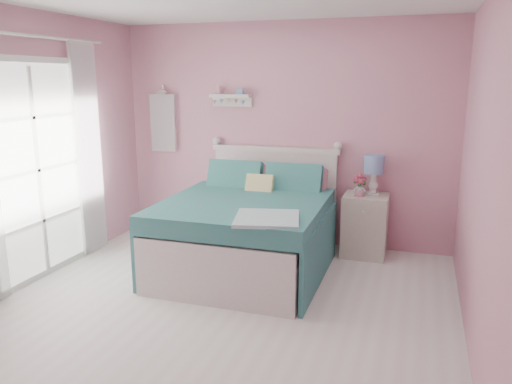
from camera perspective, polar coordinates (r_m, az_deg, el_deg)
The scene contains 12 objects.
floor at distance 4.28m, azimuth -5.40°, elevation -14.38°, with size 4.50×4.50×0.00m, color silver.
room_shell at distance 3.83m, azimuth -5.90°, elevation 7.19°, with size 4.50×4.50×4.50m.
bed at distance 5.23m, azimuth -0.79°, elevation -4.43°, with size 1.60×2.01×1.16m.
nightstand at distance 5.72m, azimuth 12.33°, elevation -3.72°, with size 0.48×0.47×0.70m.
table_lamp at distance 5.64m, azimuth 13.33°, elevation 2.78°, with size 0.22×0.22×0.44m.
vase at distance 5.62m, azimuth 11.74°, elevation 0.35°, with size 0.13×0.13×0.14m, color silver.
teacup at distance 5.54m, azimuth 11.73°, elevation -0.13°, with size 0.10×0.10×0.08m, color #BF8094.
roses at distance 5.59m, azimuth 11.76°, elevation 1.44°, with size 0.14×0.11×0.12m.
wall_shelf at distance 6.08m, azimuth -2.89°, elevation 10.78°, with size 0.50×0.15×0.25m.
hanging_dress at distance 6.48m, azimuth -10.59°, elevation 7.75°, with size 0.34×0.03×0.72m, color white.
french_door at distance 5.31m, azimuth -23.72°, elevation 2.23°, with size 0.04×1.32×2.16m.
curtain_far at distance 5.83m, azimuth -18.61°, elevation 4.57°, with size 0.04×0.40×2.32m, color white.
Camera 1 is at (1.56, -3.47, 1.96)m, focal length 35.00 mm.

